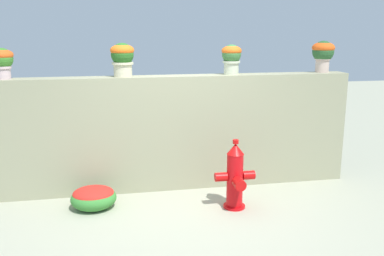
# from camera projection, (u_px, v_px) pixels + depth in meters

# --- Properties ---
(ground_plane) EXTENTS (24.00, 24.00, 0.00)m
(ground_plane) POSITION_uv_depth(u_px,v_px,m) (189.00, 213.00, 5.38)
(ground_plane) COLOR #A0A189
(stone_wall) EXTENTS (5.04, 0.32, 1.63)m
(stone_wall) POSITION_uv_depth(u_px,v_px,m) (177.00, 133.00, 6.12)
(stone_wall) COLOR gray
(stone_wall) RESTS_ON ground
(potted_plant_0) EXTENTS (0.29, 0.29, 0.40)m
(potted_plant_0) POSITION_uv_depth(u_px,v_px,m) (2.00, 60.00, 5.46)
(potted_plant_0) COLOR beige
(potted_plant_0) RESTS_ON stone_wall
(potted_plant_1) EXTENTS (0.32, 0.32, 0.45)m
(potted_plant_1) POSITION_uv_depth(u_px,v_px,m) (122.00, 57.00, 5.73)
(potted_plant_1) COLOR beige
(potted_plant_1) RESTS_ON stone_wall
(potted_plant_2) EXTENTS (0.28, 0.28, 0.42)m
(potted_plant_2) POSITION_uv_depth(u_px,v_px,m) (231.00, 56.00, 6.02)
(potted_plant_2) COLOR beige
(potted_plant_2) RESTS_ON stone_wall
(potted_plant_3) EXTENTS (0.33, 0.33, 0.46)m
(potted_plant_3) POSITION_uv_depth(u_px,v_px,m) (323.00, 52.00, 6.30)
(potted_plant_3) COLOR beige
(potted_plant_3) RESTS_ON stone_wall
(fire_hydrant) EXTENTS (0.52, 0.42, 0.91)m
(fire_hydrant) POSITION_uv_depth(u_px,v_px,m) (235.00, 177.00, 5.46)
(fire_hydrant) COLOR red
(fire_hydrant) RESTS_ON ground
(flower_bush_left) EXTENTS (0.58, 0.53, 0.30)m
(flower_bush_left) POSITION_uv_depth(u_px,v_px,m) (94.00, 197.00, 5.50)
(flower_bush_left) COLOR #398434
(flower_bush_left) RESTS_ON ground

